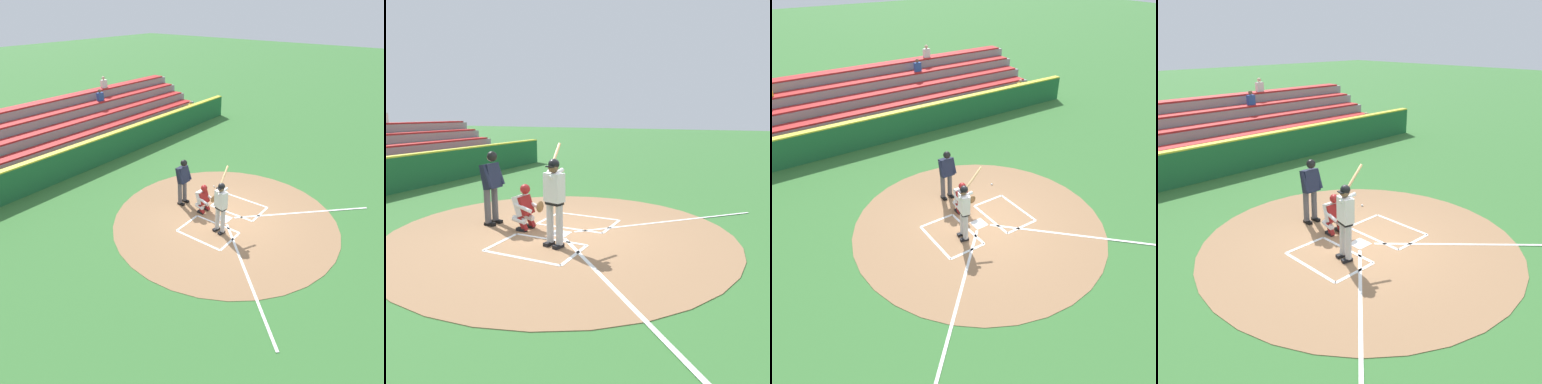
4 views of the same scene
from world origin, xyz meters
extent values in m
plane|color=#387033|center=(0.00, 0.00, 0.00)|extent=(120.00, 120.00, 0.00)
cylinder|color=#99704C|center=(0.00, 0.00, 0.01)|extent=(8.00, 8.00, 0.01)
cube|color=white|center=(0.00, 0.00, 0.01)|extent=(0.44, 0.44, 0.01)
cube|color=white|center=(-1.05, -0.90, 0.01)|extent=(1.20, 0.08, 0.01)
cube|color=white|center=(-1.05, 0.90, 0.01)|extent=(1.20, 0.08, 0.01)
cube|color=white|center=(-0.45, 0.00, 0.01)|extent=(0.08, 1.80, 0.01)
cube|color=white|center=(-1.65, 0.00, 0.01)|extent=(0.08, 1.80, 0.01)
cube|color=white|center=(1.05, -0.90, 0.01)|extent=(1.20, 0.08, 0.01)
cube|color=white|center=(1.05, 0.90, 0.01)|extent=(1.20, 0.08, 0.01)
cube|color=white|center=(0.45, 0.00, 0.01)|extent=(0.08, 1.80, 0.01)
cube|color=white|center=(1.65, 0.00, 0.01)|extent=(0.08, 1.80, 0.01)
cube|color=white|center=(2.10, 2.10, 0.01)|extent=(3.73, 3.73, 0.01)
cube|color=white|center=(-2.10, 2.10, 0.01)|extent=(3.73, 3.73, 0.01)
cylinder|color=#BCBCBC|center=(0.81, 0.43, 0.50)|extent=(0.15, 0.15, 0.84)
cube|color=black|center=(0.85, 0.42, 0.04)|extent=(0.28, 0.17, 0.09)
cylinder|color=#BCBCBC|center=(0.75, 0.17, 0.50)|extent=(0.15, 0.15, 0.84)
cube|color=black|center=(0.79, 0.17, 0.04)|extent=(0.28, 0.17, 0.09)
cube|color=black|center=(0.78, 0.30, 0.97)|extent=(0.29, 0.38, 0.10)
cube|color=white|center=(0.78, 0.30, 1.28)|extent=(0.32, 0.44, 0.60)
sphere|color=brown|center=(0.80, 0.30, 1.69)|extent=(0.21, 0.21, 0.21)
sphere|color=black|center=(0.78, 0.30, 1.76)|extent=(0.23, 0.23, 0.23)
cube|color=black|center=(0.89, 0.28, 1.73)|extent=(0.15, 0.19, 0.02)
cylinder|color=white|center=(0.74, 0.33, 1.56)|extent=(0.44, 0.18, 0.21)
cylinder|color=white|center=(0.69, 0.12, 1.56)|extent=(0.28, 0.15, 0.29)
cylinder|color=tan|center=(0.31, 0.08, 1.86)|extent=(0.72, 0.21, 0.53)
cylinder|color=tan|center=(0.64, 0.15, 1.62)|extent=(0.09, 0.09, 0.08)
cube|color=black|center=(-0.10, -0.90, 0.04)|extent=(0.13, 0.27, 0.09)
cube|color=maroon|center=(-0.10, -0.86, 0.20)|extent=(0.13, 0.25, 0.37)
cylinder|color=silver|center=(-0.10, -0.96, 0.28)|extent=(0.17, 0.37, 0.21)
cube|color=black|center=(0.22, -0.91, 0.04)|extent=(0.13, 0.27, 0.09)
cube|color=maroon|center=(0.22, -0.87, 0.20)|extent=(0.13, 0.25, 0.37)
cylinder|color=silver|center=(0.21, -0.97, 0.28)|extent=(0.17, 0.37, 0.21)
cube|color=silver|center=(0.05, -0.98, 0.62)|extent=(0.42, 0.38, 0.52)
cube|color=maroon|center=(0.06, -0.87, 0.62)|extent=(0.43, 0.24, 0.46)
sphere|color=#9E7051|center=(0.06, -0.91, 0.99)|extent=(0.21, 0.21, 0.21)
sphere|color=maroon|center=(0.06, -0.89, 1.01)|extent=(0.24, 0.24, 0.24)
cylinder|color=silver|center=(-0.14, -0.80, 0.60)|extent=(0.11, 0.45, 0.20)
cylinder|color=silver|center=(0.26, -0.82, 0.60)|extent=(0.11, 0.45, 0.20)
ellipsoid|color=brown|center=(-0.13, -0.60, 0.57)|extent=(0.28, 0.11, 0.28)
cylinder|color=#4C4C51|center=(-0.10, -1.92, 0.51)|extent=(0.16, 0.16, 0.86)
cube|color=black|center=(-0.10, -1.87, 0.04)|extent=(0.14, 0.28, 0.09)
cylinder|color=#4C4C51|center=(0.18, -1.93, 0.51)|extent=(0.16, 0.16, 0.86)
cube|color=black|center=(0.18, -1.88, 0.04)|extent=(0.14, 0.28, 0.09)
cube|color=#191E33|center=(0.04, -1.89, 1.25)|extent=(0.45, 0.38, 0.66)
sphere|color=beige|center=(0.04, -1.85, 1.72)|extent=(0.22, 0.22, 0.22)
sphere|color=black|center=(0.04, -1.83, 1.74)|extent=(0.25, 0.25, 0.25)
cylinder|color=#191E33|center=(-0.20, -1.80, 1.28)|extent=(0.11, 0.29, 0.56)
cylinder|color=#191E33|center=(0.28, -1.81, 1.28)|extent=(0.11, 0.29, 0.56)
sphere|color=white|center=(-1.81, -1.69, 0.04)|extent=(0.07, 0.07, 0.07)
cube|color=#1E6033|center=(0.00, -7.50, 0.62)|extent=(22.00, 0.36, 1.25)
cube|color=yellow|center=(0.00, -7.50, 1.28)|extent=(22.00, 0.32, 0.06)
cube|color=gray|center=(0.00, -8.53, 0.23)|extent=(20.00, 0.85, 0.45)
cube|color=red|center=(0.00, -8.53, 0.49)|extent=(19.60, 0.72, 0.08)
cube|color=gray|center=(0.00, -9.38, 0.45)|extent=(20.00, 0.85, 0.90)
cube|color=red|center=(0.00, -9.38, 0.94)|extent=(19.60, 0.72, 0.08)
cube|color=gray|center=(0.00, -10.22, 0.68)|extent=(20.00, 0.85, 1.35)
cube|color=red|center=(0.00, -10.22, 1.39)|extent=(19.60, 0.72, 0.08)
cube|color=gray|center=(0.00, -11.07, 0.90)|extent=(20.00, 0.85, 1.80)
cube|color=red|center=(0.00, -11.07, 1.84)|extent=(19.60, 0.72, 0.08)
cube|color=gray|center=(0.00, -11.92, 1.12)|extent=(20.00, 0.85, 2.25)
cube|color=red|center=(0.00, -11.92, 2.29)|extent=(19.60, 0.72, 0.08)
cube|color=yellow|center=(-9.03, -8.47, 0.76)|extent=(0.36, 0.22, 0.46)
sphere|color=tan|center=(-9.03, -8.47, 1.10)|extent=(0.20, 0.20, 0.20)
cube|color=white|center=(-4.81, -11.87, 2.56)|extent=(0.36, 0.22, 0.46)
sphere|color=beige|center=(-4.81, -11.87, 2.90)|extent=(0.20, 0.20, 0.20)
cube|color=#284C9E|center=(-3.76, -11.02, 2.11)|extent=(0.36, 0.22, 0.46)
sphere|color=brown|center=(-3.76, -11.02, 2.45)|extent=(0.20, 0.20, 0.20)
camera|label=1|loc=(9.20, 5.51, 6.97)|focal=32.61mm
camera|label=2|loc=(7.33, 3.94, 2.77)|focal=34.84mm
camera|label=3|loc=(5.81, 7.80, 7.48)|focal=35.30mm
camera|label=4|loc=(6.70, 6.57, 4.97)|focal=38.72mm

